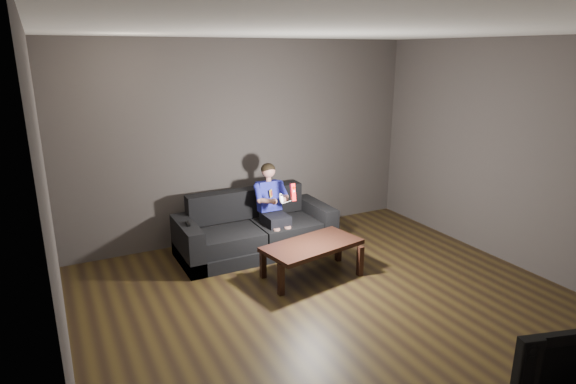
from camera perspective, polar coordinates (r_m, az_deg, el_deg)
floor at (r=5.01m, az=6.80°, el=-14.13°), size 5.00×5.00×0.00m
back_wall at (r=6.64m, az=-4.93°, el=6.04°), size 5.00×0.04×2.70m
left_wall at (r=3.74m, az=-26.18°, el=-3.85°), size 0.04×5.00×2.70m
right_wall at (r=6.22m, az=26.78°, el=3.63°), size 0.04×5.00×2.70m
ceiling at (r=4.33m, az=8.06°, el=18.40°), size 5.00×5.00×0.02m
sofa at (r=6.31m, az=-3.92°, el=-4.88°), size 2.00×0.87×0.77m
child at (r=6.21m, az=-1.88°, el=-1.07°), size 0.44×0.54×1.08m
wii_remote_red at (r=5.83m, az=0.60°, el=-0.02°), size 0.05×0.08×0.22m
nunchuk_white at (r=5.78m, az=-0.80°, el=-0.76°), size 0.07×0.09×0.14m
wii_remote_black at (r=5.86m, az=-11.82°, el=-3.68°), size 0.05×0.15×0.03m
coffee_table at (r=5.57m, az=2.87°, el=-6.63°), size 1.22×0.76×0.41m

